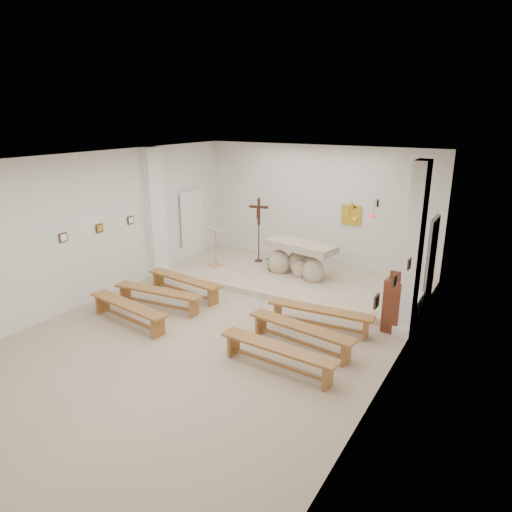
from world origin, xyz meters
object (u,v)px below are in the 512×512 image
Objects in this scene: bench_left_second at (158,295)px; bench_left_third at (128,309)px; bench_left_front at (184,282)px; bench_right_front at (320,314)px; crucifix_stand at (259,225)px; donation_pedestal at (393,305)px; altar at (299,261)px; lectern at (215,247)px; bench_right_second at (301,331)px; bench_right_third at (278,352)px.

bench_left_third is (0.00, -0.93, 0.00)m from bench_left_second.
bench_left_front is 3.61m from bench_right_front.
donation_pedestal is (4.50, -2.23, -0.66)m from crucifix_stand.
altar is 1.09× the size of crucifix_stand.
lectern reaches higher than bench_right_second.
lectern reaches higher than altar.
bench_left_front is (0.44, -1.94, -0.35)m from lectern.
donation_pedestal is 0.58× the size of bench_left_second.
bench_left_front is at bearing -60.78° from lectern.
bench_left_second is (-1.94, -3.37, -0.18)m from altar.
bench_left_third is 3.61m from bench_right_third.
bench_right_second is at bearing -125.12° from donation_pedestal.
bench_right_second is (-1.30, -1.63, -0.22)m from donation_pedestal.
lectern is 4.50m from bench_right_front.
lectern is 0.50× the size of bench_right_third.
donation_pedestal is 5.17m from bench_left_second.
crucifix_stand reaches higher than lectern.
bench_right_front is 1.86m from bench_right_third.
bench_right_second is at bearing 92.97° from bench_right_third.
bench_right_front is 3.72m from bench_left_second.
lectern is at bearing 149.78° from bench_right_front.
altar is 2.44m from lectern.
crucifix_stand is 1.44× the size of donation_pedestal.
bench_left_second is (-0.00, -0.93, 0.00)m from bench_left_front.
bench_right_front is at bearing 97.19° from bench_right_second.
bench_right_third is at bearing -82.81° from bench_right_second.
bench_right_front is (1.66, -2.44, -0.18)m from altar.
bench_left_front is at bearing -168.49° from donation_pedestal.
bench_left_second is 1.00× the size of bench_left_third.
lectern reaches higher than bench_right_third.
bench_left_second is 0.93m from bench_left_third.
donation_pedestal reaches higher than altar.
altar is 2.96m from bench_right_front.
lectern is 3.84m from bench_left_third.
bench_left_front and bench_right_front have the same top height.
bench_left_front is at bearing -118.84° from altar.
lectern is 2.92m from bench_left_second.
bench_right_second is 1.01× the size of bench_right_third.
lectern is 5.49m from donation_pedestal.
crucifix_stand reaches higher than bench_left_second.
crucifix_stand reaches higher than bench_left_front.
bench_right_third is at bearing -68.52° from crucifix_stand.
bench_right_front is 1.00× the size of bench_right_third.
bench_left_front is at bearing -110.06° from crucifix_stand.
lectern reaches higher than bench_left_second.
bench_right_front is (3.61, 0.00, 0.00)m from bench_left_front.
donation_pedestal is 0.58× the size of bench_left_front.
bench_right_third is at bearing -20.56° from bench_left_front.
bench_left_second is at bearing -83.28° from bench_left_front.
altar is 3.76m from bench_right_second.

